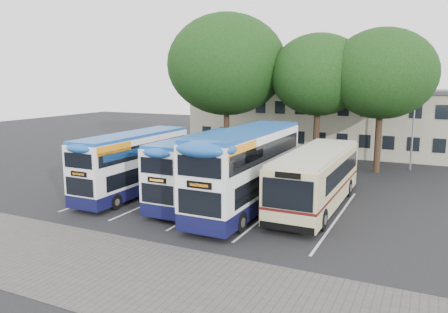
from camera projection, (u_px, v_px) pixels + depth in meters
ground at (242, 240)px, 19.74m from camera, size 120.00×120.00×0.00m
paving_strip at (139, 275)px, 16.16m from camera, size 40.00×6.00×0.01m
bay_lines at (218, 202)px, 25.78m from camera, size 14.12×11.00×0.01m
depot_building at (350, 120)px, 43.14m from camera, size 32.40×8.40×6.20m
lamp_post at (415, 106)px, 34.01m from camera, size 0.25×1.05×9.06m
tree_left at (227, 65)px, 37.17m from camera, size 10.13×10.13×12.71m
tree_mid at (318, 75)px, 34.76m from camera, size 7.68×7.68×10.79m
tree_right at (382, 74)px, 32.86m from camera, size 8.03×8.03×11.00m
bus_dd_left at (134, 161)px, 27.14m from camera, size 2.27×9.36×3.90m
bus_dd_mid at (202, 166)px, 25.73m from camera, size 2.27×9.36×3.90m
bus_dd_right at (247, 166)px, 23.92m from camera, size 2.62×10.80×4.50m
bus_single at (317, 175)px, 24.56m from camera, size 2.77×10.86×3.24m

